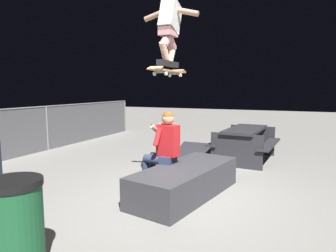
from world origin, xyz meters
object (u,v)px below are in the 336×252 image
Objects in this scene: person_sitting_on_ledge at (163,147)px; picnic_table_back at (245,139)px; kicker_ramp at (192,157)px; skateboard at (168,71)px; trash_bin at (15,225)px; ledge_box_main at (186,181)px; skater_airborne at (170,25)px.

person_sitting_on_ledge reaches higher than picnic_table_back.
person_sitting_on_ledge is 1.11× the size of kicker_ramp.
skateboard reaches higher than picnic_table_back.
person_sitting_on_ledge is 1.52× the size of trash_bin.
person_sitting_on_ledge is at bearing 45.45° from skateboard.
skater_airborne is at bearing 85.04° from ledge_box_main.
skater_airborne is 0.96× the size of kicker_ramp.
person_sitting_on_ledge is at bearing 57.36° from skater_airborne.
skater_airborne is (-0.11, -0.17, 1.89)m from person_sitting_on_ledge.
person_sitting_on_ledge is 1.22m from skateboard.
skater_airborne is at bearing -11.04° from trash_bin.
person_sitting_on_ledge is 1.16× the size of skater_airborne.
person_sitting_on_ledge is at bearing 160.89° from picnic_table_back.
skater_airborne is 3.32m from trash_bin.
skateboard is 0.57× the size of picnic_table_back.
trash_bin is at bearing 162.65° from ledge_box_main.
ledge_box_main is at bearing 170.45° from picnic_table_back.
skateboard is at bearing -11.28° from trash_bin.
picnic_table_back is at bearing -15.24° from skater_airborne.
person_sitting_on_ledge is 2.23m from kicker_ramp.
ledge_box_main is 2.39m from skater_airborne.
ledge_box_main is 2.36m from kicker_ramp.
ledge_box_main is 1.15× the size of picnic_table_back.
skateboard is 2.97m from kicker_ramp.
trash_bin is (-4.69, 0.11, 0.36)m from kicker_ramp.
trash_bin reaches higher than picnic_table_back.
kicker_ramp is 1.37× the size of trash_bin.
picnic_table_back reaches higher than kicker_ramp.
skater_airborne is (0.02, 0.28, 2.37)m from ledge_box_main.
person_sitting_on_ledge is 0.72× the size of picnic_table_back.
skateboard is at bearing -170.85° from kicker_ramp.
picnic_table_back is at bearing -19.11° from person_sitting_on_ledge.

